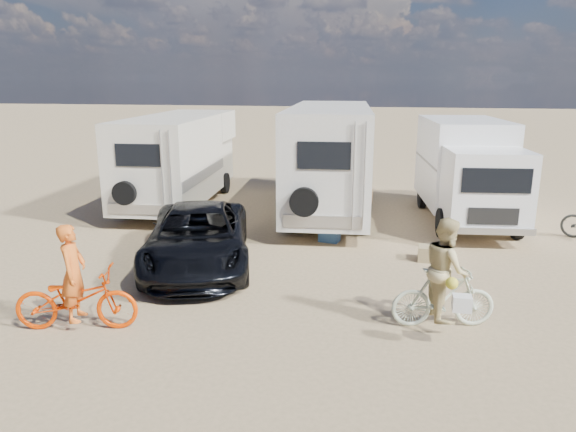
% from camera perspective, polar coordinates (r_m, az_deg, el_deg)
% --- Properties ---
extents(ground, '(140.00, 140.00, 0.00)m').
position_cam_1_polar(ground, '(9.98, 0.44, -9.40)').
color(ground, tan).
rests_on(ground, ground).
extents(rv_main, '(2.81, 7.52, 3.27)m').
position_cam_1_polar(rv_main, '(16.22, 4.50, 5.99)').
color(rv_main, silver).
rests_on(rv_main, ground).
extents(rv_left, '(2.65, 6.71, 2.91)m').
position_cam_1_polar(rv_left, '(17.63, -11.67, 5.84)').
color(rv_left, '#EEE4CF').
rests_on(rv_left, ground).
extents(box_truck, '(2.66, 5.63, 2.90)m').
position_cam_1_polar(box_truck, '(16.00, 18.88, 4.46)').
color(box_truck, white).
rests_on(box_truck, ground).
extents(dark_suv, '(3.41, 5.17, 1.32)m').
position_cam_1_polar(dark_suv, '(11.85, -9.72, -2.27)').
color(dark_suv, black).
rests_on(dark_suv, ground).
extents(bike_man, '(2.12, 1.11, 1.06)m').
position_cam_1_polar(bike_man, '(9.50, -21.95, -8.34)').
color(bike_man, '#D73600').
rests_on(bike_man, ground).
extents(bike_woman, '(1.80, 0.83, 1.04)m').
position_cam_1_polar(bike_woman, '(9.28, 16.45, -8.47)').
color(bike_woman, beige).
rests_on(bike_woman, ground).
extents(rider_man, '(0.51, 0.67, 1.64)m').
position_cam_1_polar(rider_man, '(9.40, -22.12, -6.72)').
color(rider_man, orange).
rests_on(rider_man, ground).
extents(rider_woman, '(0.80, 0.95, 1.72)m').
position_cam_1_polar(rider_woman, '(9.16, 16.61, -6.52)').
color(rider_woman, tan).
rests_on(rider_woman, ground).
extents(cooler, '(0.56, 0.45, 0.40)m').
position_cam_1_polar(cooler, '(13.58, 4.51, -1.94)').
color(cooler, '#294D82').
rests_on(cooler, ground).
extents(crate, '(0.45, 0.45, 0.34)m').
position_cam_1_polar(crate, '(12.55, 14.87, -3.94)').
color(crate, '#927E54').
rests_on(crate, ground).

